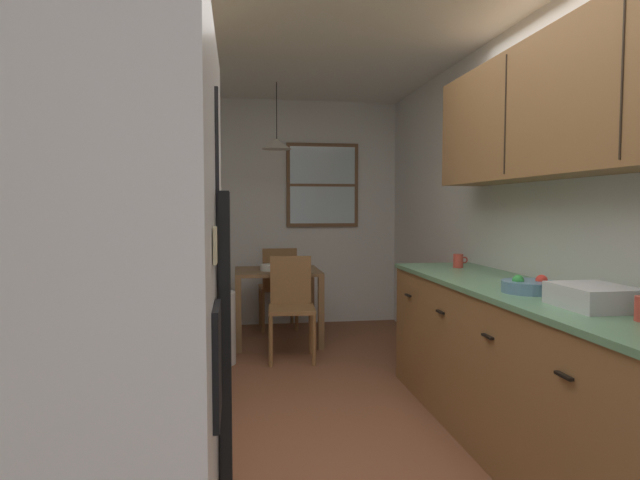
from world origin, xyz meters
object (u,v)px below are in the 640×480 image
object	(u,v)px
storage_canister	(131,288)
dish_rack	(594,297)
microwave_over_range	(62,105)
dining_chair_far	(279,284)
dining_chair_near	(291,302)
mug_by_coffeemaker	(458,261)
table_serving_bowl	(271,267)
dining_table	(277,283)
trash_bin	(219,328)
refrigerator	(48,426)
fruit_bowl	(529,286)
stove_range	(107,454)

from	to	relation	value
storage_canister	dish_rack	world-z (taller)	storage_canister
microwave_over_range	dining_chair_far	distance (m)	4.19
dining_chair_near	mug_by_coffeemaker	size ratio (longest dim) A/B	8.19
microwave_over_range	table_serving_bowl	size ratio (longest dim) A/B	3.03
microwave_over_range	storage_canister	distance (m)	0.88
dining_table	mug_by_coffeemaker	xyz separation A→B (m)	(1.21, -1.56, 0.35)
dining_chair_far	trash_bin	xyz separation A→B (m)	(-0.61, -1.22, -0.19)
table_serving_bowl	microwave_over_range	bearing A→B (deg)	-105.26
refrigerator	dining_chair_near	xyz separation A→B (m)	(0.87, 3.47, -0.37)
dining_chair_far	storage_canister	bearing A→B (deg)	-105.10
dining_table	trash_bin	size ratio (longest dim) A/B	1.33
fruit_bowl	trash_bin	bearing A→B (deg)	128.94
refrigerator	dish_rack	size ratio (longest dim) A/B	5.12
table_serving_bowl	dining_chair_near	bearing A→B (deg)	-73.64
dining_chair_near	dish_rack	xyz separation A→B (m)	(1.07, -2.57, 0.45)
microwave_over_range	fruit_bowl	bearing A→B (deg)	16.61
dining_chair_near	table_serving_bowl	size ratio (longest dim) A/B	4.28
dish_rack	table_serving_bowl	xyz separation A→B (m)	(-1.22, 3.08, -0.20)
microwave_over_range	storage_canister	world-z (taller)	microwave_over_range
storage_canister	mug_by_coffeemaker	bearing A→B (deg)	30.87
mug_by_coffeemaker	fruit_bowl	world-z (taller)	mug_by_coffeemaker
dining_chair_far	table_serving_bowl	distance (m)	0.69
storage_canister	mug_by_coffeemaker	world-z (taller)	storage_canister
storage_canister	dining_chair_near	bearing A→B (deg)	67.26
microwave_over_range	table_serving_bowl	world-z (taller)	microwave_over_range
stove_range	dining_chair_far	bearing A→B (deg)	76.93
microwave_over_range	dining_chair_far	size ratio (longest dim) A/B	0.71
dining_chair_far	storage_canister	distance (m)	3.52
dining_chair_near	dish_rack	bearing A→B (deg)	-67.42
dining_table	dish_rack	distance (m)	3.36
refrigerator	fruit_bowl	xyz separation A→B (m)	(1.89, 1.34, 0.07)
fruit_bowl	dining_chair_near	bearing A→B (deg)	115.61
trash_bin	fruit_bowl	distance (m)	2.70
dining_table	table_serving_bowl	distance (m)	0.18
trash_bin	fruit_bowl	world-z (taller)	fruit_bowl
refrigerator	dining_chair_near	size ratio (longest dim) A/B	1.93
dining_table	table_serving_bowl	world-z (taller)	table_serving_bowl
dining_chair_far	dish_rack	world-z (taller)	dish_rack
mug_by_coffeemaker	dish_rack	bearing A→B (deg)	-92.16
refrigerator	dining_chair_near	bearing A→B (deg)	75.92
dining_table	trash_bin	bearing A→B (deg)	-130.13
storage_canister	dining_chair_far	bearing A→B (deg)	74.90
dining_table	dining_chair_far	world-z (taller)	dining_chair_far
dining_chair_near	storage_canister	xyz separation A→B (m)	(-0.93, -2.22, 0.48)
dining_chair_far	storage_canister	size ratio (longest dim) A/B	5.58
storage_canister	dish_rack	distance (m)	2.03
stove_range	microwave_over_range	xyz separation A→B (m)	(-0.11, 0.00, 1.21)
dining_chair_far	mug_by_coffeemaker	distance (m)	2.46
refrigerator	dining_table	distance (m)	4.13
dining_table	storage_canister	bearing A→B (deg)	-106.96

